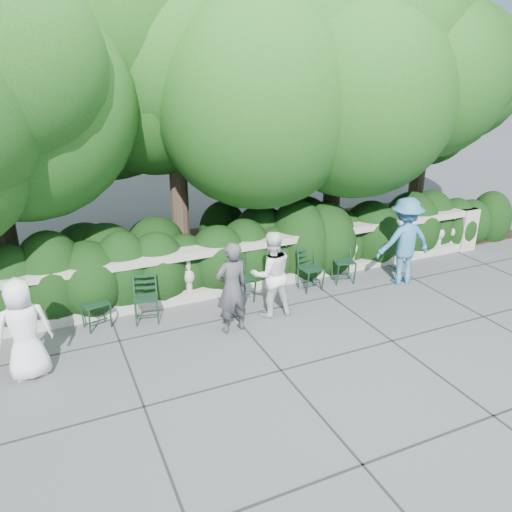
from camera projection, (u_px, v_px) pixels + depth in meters
name	position (u px, v px, depth m)	size (l,w,h in m)	color
ground	(281.00, 332.00, 8.28)	(90.00, 90.00, 0.00)	#494B50
balustrade	(239.00, 267.00, 9.64)	(12.00, 0.44, 1.00)	#9E998E
shrub_hedge	(218.00, 269.00, 10.83)	(15.00, 2.60, 1.70)	black
tree_canopy	(242.00, 74.00, 9.83)	(15.04, 6.52, 6.78)	#3F3023
chair_a	(101.00, 331.00, 8.32)	(0.44, 0.48, 0.84)	black
chair_b	(148.00, 325.00, 8.49)	(0.44, 0.48, 0.84)	black
chair_c	(246.00, 305.00, 9.21)	(0.44, 0.48, 0.84)	black
chair_d	(314.00, 292.00, 9.71)	(0.44, 0.48, 0.84)	black
chair_f	(345.00, 285.00, 10.04)	(0.44, 0.48, 0.84)	black
person_businessman	(24.00, 329.00, 6.87)	(0.73, 0.48, 1.50)	white
person_woman_grey	(232.00, 288.00, 8.06)	(0.57, 0.37, 1.55)	#3F3E43
person_casual_man	(271.00, 274.00, 8.60)	(0.75, 0.58, 1.54)	white
person_older_blue	(404.00, 241.00, 9.86)	(1.14, 0.65, 1.76)	teal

